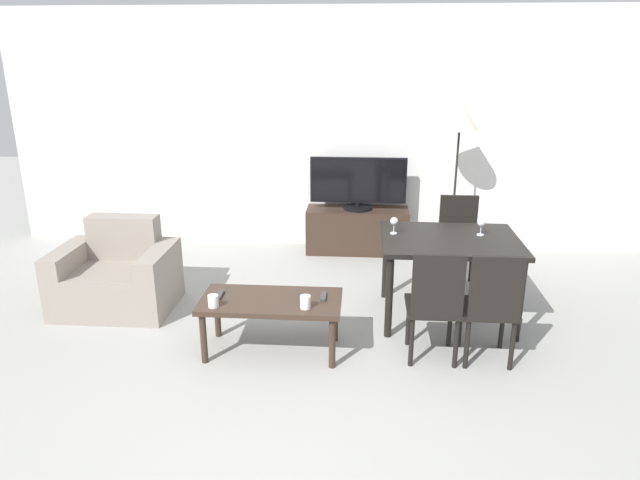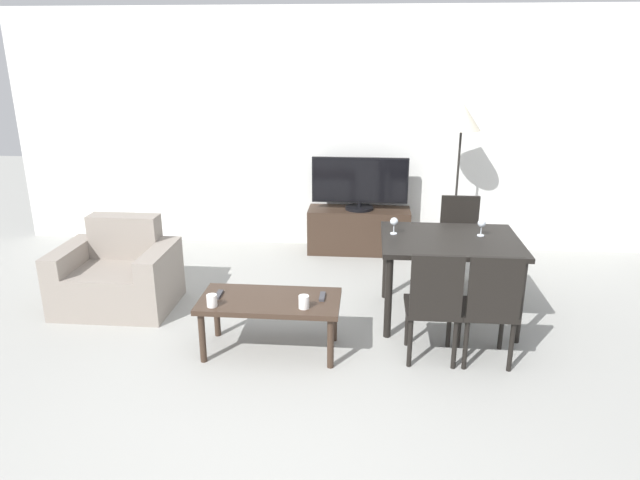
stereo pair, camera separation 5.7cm
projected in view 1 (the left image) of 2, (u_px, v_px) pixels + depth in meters
ground_plane at (292, 432)px, 3.51m from camera, size 18.00×18.00×0.00m
wall_back at (329, 131)px, 6.52m from camera, size 7.50×0.06×2.70m
armchair at (117, 277)px, 5.15m from camera, size 1.01×0.75×0.79m
tv_stand at (357, 230)px, 6.58m from camera, size 1.16×0.41×0.51m
tv at (358, 183)px, 6.40m from camera, size 1.08×0.32×0.59m
coffee_table at (271, 305)px, 4.34m from camera, size 1.07×0.53×0.44m
dining_table at (450, 248)px, 4.82m from camera, size 1.15×0.91×0.73m
dining_chair_near at (435, 302)px, 4.16m from camera, size 0.40×0.40×0.89m
dining_chair_far at (458, 238)px, 5.58m from camera, size 0.40×0.40×0.89m
dining_chair_near_right at (491, 304)px, 4.13m from camera, size 0.40×0.40×0.89m
floor_lamp at (460, 122)px, 5.90m from camera, size 0.39×0.39×1.72m
remote_primary at (220, 295)px, 4.37m from camera, size 0.04×0.15×0.02m
remote_secondary at (323, 296)px, 4.34m from camera, size 0.04×0.15×0.02m
cup_white_near at (306, 302)px, 4.15m from camera, size 0.08×0.08×0.10m
cup_colored_far at (213, 301)px, 4.17m from camera, size 0.08×0.08×0.09m
wine_glass_left at (394, 222)px, 4.87m from camera, size 0.07×0.07×0.15m
wine_glass_center at (481, 224)px, 4.83m from camera, size 0.07×0.07×0.15m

